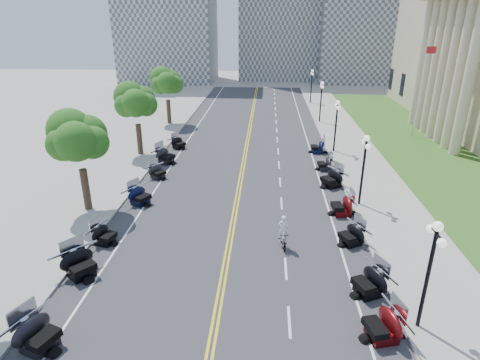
{
  "coord_description": "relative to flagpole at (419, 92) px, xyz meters",
  "views": [
    {
      "loc": [
        2.0,
        -21.9,
        12.26
      ],
      "look_at": [
        0.29,
        3.29,
        2.0
      ],
      "focal_mm": 30.0,
      "sensor_mm": 36.0,
      "label": 1
    }
  ],
  "objects": [
    {
      "name": "lane_dash_14",
      "position": [
        -14.8,
        10.0,
        -4.99
      ],
      "size": [
        0.12,
        2.0,
        0.0
      ],
      "primitive_type": "cube",
      "color": "white",
      "rests_on": "road"
    },
    {
      "name": "lane_dash_16",
      "position": [
        -14.8,
        18.0,
        -4.99
      ],
      "size": [
        0.12,
        2.0,
        0.0
      ],
      "primitive_type": "cube",
      "color": "white",
      "rests_on": "road"
    },
    {
      "name": "motorcycle_s_7",
      "position": [
        -24.8,
        -13.84,
        -4.38
      ],
      "size": [
        2.47,
        2.47,
        1.23
      ],
      "primitive_type": null,
      "rotation": [
        0.0,
        0.0,
        0.92
      ],
      "color": "black",
      "rests_on": "road"
    },
    {
      "name": "lane_dash_17",
      "position": [
        -14.8,
        22.0,
        -4.99
      ],
      "size": [
        0.12,
        2.0,
        0.0
      ],
      "primitive_type": "cube",
      "color": "white",
      "rests_on": "road"
    },
    {
      "name": "tree_3",
      "position": [
        -28.0,
        -8.0,
        -0.25
      ],
      "size": [
        4.8,
        4.8,
        9.2
      ],
      "primitive_type": null,
      "color": "#235619",
      "rests_on": "sidewalk_south"
    },
    {
      "name": "motorcycle_s_5",
      "position": [
        -25.24,
        -24.16,
        -4.37
      ],
      "size": [
        2.19,
        2.19,
        1.25
      ],
      "primitive_type": null,
      "rotation": [
        0.0,
        0.0,
        1.31
      ],
      "color": "black",
      "rests_on": "road"
    },
    {
      "name": "tree_4",
      "position": [
        -28.0,
        4.0,
        -0.25
      ],
      "size": [
        4.8,
        4.8,
        9.2
      ],
      "primitive_type": null,
      "color": "#235619",
      "rests_on": "sidewalk_south"
    },
    {
      "name": "motorcycle_n_8",
      "position": [
        -10.88,
        -10.96,
        -4.35
      ],
      "size": [
        1.97,
        1.97,
        1.3
      ],
      "primitive_type": null,
      "rotation": [
        0.0,
        0.0,
        -1.5
      ],
      "color": "black",
      "rests_on": "road"
    },
    {
      "name": "motorcycle_n_7",
      "position": [
        -10.86,
        -14.66,
        -4.24
      ],
      "size": [
        2.98,
        2.98,
        1.52
      ],
      "primitive_type": null,
      "rotation": [
        0.0,
        0.0,
        -1.03
      ],
      "color": "black",
      "rests_on": "road"
    },
    {
      "name": "sidewalk_north",
      "position": [
        -7.5,
        -12.0,
        -4.92
      ],
      "size": [
        5.0,
        90.0,
        0.15
      ],
      "primitive_type": "cube",
      "color": "#9E9991",
      "rests_on": "ground"
    },
    {
      "name": "lane_dash_10",
      "position": [
        -14.8,
        -6.0,
        -4.99
      ],
      "size": [
        0.12,
        2.0,
        0.0
      ],
      "primitive_type": "cube",
      "color": "white",
      "rests_on": "road"
    },
    {
      "name": "street_lamp_2",
      "position": [
        -9.4,
        -18.0,
        -2.4
      ],
      "size": [
        0.5,
        1.2,
        4.9
      ],
      "primitive_type": null,
      "color": "black",
      "rests_on": "sidewalk_north"
    },
    {
      "name": "road",
      "position": [
        -18.0,
        -12.0,
        -5.0
      ],
      "size": [
        16.0,
        90.0,
        0.01
      ],
      "primitive_type": "cube",
      "color": "#333335",
      "rests_on": "ground"
    },
    {
      "name": "edge_line_north",
      "position": [
        -11.6,
        -12.0,
        -4.99
      ],
      "size": [
        0.12,
        90.0,
        0.0
      ],
      "primitive_type": "cube",
      "color": "white",
      "rests_on": "road"
    },
    {
      "name": "lane_dash_15",
      "position": [
        -14.8,
        14.0,
        -4.99
      ],
      "size": [
        0.12,
        2.0,
        0.0
      ],
      "primitive_type": "cube",
      "color": "white",
      "rests_on": "road"
    },
    {
      "name": "sidewalk_south",
      "position": [
        -28.5,
        -12.0,
        -4.92
      ],
      "size": [
        5.0,
        90.0,
        0.15
      ],
      "primitive_type": "cube",
      "color": "#9E9991",
      "rests_on": "ground"
    },
    {
      "name": "motorcycle_s_9",
      "position": [
        -24.78,
        -5.75,
        -4.36
      ],
      "size": [
        2.55,
        2.55,
        1.27
      ],
      "primitive_type": null,
      "rotation": [
        0.0,
        0.0,
        0.91
      ],
      "color": "black",
      "rests_on": "road"
    },
    {
      "name": "edge_line_south",
      "position": [
        -24.4,
        -12.0,
        -4.99
      ],
      "size": [
        0.12,
        90.0,
        0.0
      ],
      "primitive_type": "cube",
      "color": "white",
      "rests_on": "road"
    },
    {
      "name": "centerline_yellow_a",
      "position": [
        -18.12,
        -12.0,
        -4.99
      ],
      "size": [
        0.12,
        90.0,
        0.0
      ],
      "primitive_type": "cube",
      "color": "yellow",
      "rests_on": "road"
    },
    {
      "name": "tree_2",
      "position": [
        -28.0,
        -20.0,
        -0.25
      ],
      "size": [
        4.8,
        4.8,
        9.2
      ],
      "primitive_type": null,
      "color": "#235619",
      "rests_on": "sidewalk_south"
    },
    {
      "name": "distant_block_c",
      "position": [
        4.0,
        43.0,
        6.0
      ],
      "size": [
        20.0,
        14.0,
        22.0
      ],
      "primitive_type": "cube",
      "color": "gray",
      "rests_on": "ground"
    },
    {
      "name": "centerline_yellow_b",
      "position": [
        -17.88,
        -12.0,
        -4.99
      ],
      "size": [
        0.12,
        90.0,
        0.0
      ],
      "primitive_type": "cube",
      "color": "yellow",
      "rests_on": "road"
    },
    {
      "name": "motorcycle_n_5",
      "position": [
        -10.95,
        -23.26,
        -4.34
      ],
      "size": [
        2.55,
        2.55,
        1.33
      ],
      "primitive_type": null,
      "rotation": [
        0.0,
        0.0,
        -1.09
      ],
      "color": "black",
      "rests_on": "road"
    },
    {
      "name": "motorcycle_s_4",
      "position": [
        -25.25,
        -27.33,
        -4.22
      ],
      "size": [
        3.13,
        3.13,
        1.56
      ],
      "primitive_type": null,
      "rotation": [
        0.0,
        0.0,
        0.86
      ],
      "color": "black",
      "rests_on": "road"
    },
    {
      "name": "street_lamp_5",
      "position": [
        -9.4,
        18.0,
        -2.4
      ],
      "size": [
        0.5,
        1.2,
        4.9
      ],
      "primitive_type": null,
      "color": "black",
      "rests_on": "sidewalk_north"
    },
    {
      "name": "motorcycle_n_4",
      "position": [
        -10.97,
        -27.81,
        -4.26
      ],
      "size": [
        2.8,
        2.8,
        1.48
      ],
      "primitive_type": null,
      "rotation": [
        0.0,
        0.0,
        -1.14
      ],
      "color": "black",
      "rests_on": "road"
    },
    {
      "name": "street_lamp_4",
      "position": [
        -9.4,
        6.0,
        -2.4
      ],
      "size": [
        0.5,
        1.2,
        4.9
      ],
      "primitive_type": null,
      "color": "black",
      "rests_on": "sidewalk_north"
    },
    {
      "name": "cyclist_rider",
      "position": [
        -14.91,
        -23.88,
        -3.12
      ],
      "size": [
        0.61,
        0.4,
        1.68
      ],
      "primitive_type": "imported",
      "rotation": [
        0.0,
        0.0,
        3.14
      ],
      "color": "silver",
      "rests_on": "bicycle"
    },
    {
      "name": "motorcycle_s_6",
      "position": [
        -24.78,
        -18.77,
        -4.3
      ],
      "size": [
        2.72,
        2.72,
        1.4
      ],
      "primitive_type": null,
      "rotation": [
        0.0,
        0.0,
        1.06
      ],
      "color": "black",
      "rests_on": "road"
    },
    {
      "name": "lane_dash_11",
      "position": [
        -14.8,
        -2.0,
        -4.99
      ],
      "size": [
        0.12,
        2.0,
        0.0
      ],
      "primitive_type": "cube",
      "color": "white",
      "rests_on": "road"
    },
    {
      "name": "lane_dash_18",
      "position": [
        -14.8,
        26.0,
        -4.99
      ],
      "size": [
        0.12,
        2.0,
        0.0
      ],
      "primitive_type": "cube",
      "color": "white",
      "rests_on": "road"
    },
    {
      "name": "lane_dash_8",
      "position": [
        -14.8,
        -14.0,
        -4.99
      ],
      "size": [
        0.12,
        2.0,
        0.0
      ],
      "primitive_type": "cube",
      "color": "white",
      "rests_on": "road"
    },
    {
      "name": "motorcycle_n_6",
      "position": [
        -10.83,
        -19.47,
        -4.27
      ],
      "size": [
        2.3,
        2.3,
        1.47
      ],
      "primitive_type": null,
      "rotation": [
        0.0,
        0.0,
        -1.47
      ],
      "color": "#590A0C",
      "rests_on": "road"
    },
    {
      "name": "lane_dash_6",
      "position": [
        -14.8,
        -22.0,
        -4.99
      ],
      "size": [
        0.12,
        2.0,
        0.0
      ],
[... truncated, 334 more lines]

